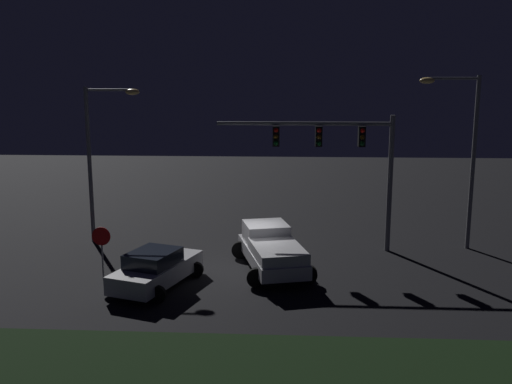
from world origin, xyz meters
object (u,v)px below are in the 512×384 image
(car_sedan, at_px, (156,269))
(traffic_signal_gantry, at_px, (339,149))
(stop_sign, at_px, (102,243))
(street_lamp_right, at_px, (462,141))
(pickup_truck, at_px, (271,247))
(street_lamp_left, at_px, (100,145))

(car_sedan, bearing_deg, traffic_signal_gantry, -35.39)
(traffic_signal_gantry, height_order, stop_sign, traffic_signal_gantry)
(street_lamp_right, bearing_deg, pickup_truck, -157.41)
(stop_sign, bearing_deg, pickup_truck, 14.65)
(pickup_truck, relative_size, stop_sign, 2.57)
(pickup_truck, height_order, street_lamp_right, street_lamp_right)
(stop_sign, bearing_deg, street_lamp_left, 107.77)
(traffic_signal_gantry, height_order, street_lamp_left, street_lamp_left)
(traffic_signal_gantry, distance_m, street_lamp_left, 11.76)
(street_lamp_left, height_order, stop_sign, street_lamp_left)
(car_sedan, relative_size, street_lamp_left, 0.61)
(street_lamp_left, bearing_deg, traffic_signal_gantry, -4.30)
(car_sedan, distance_m, street_lamp_left, 8.72)
(stop_sign, bearing_deg, street_lamp_right, 19.27)
(traffic_signal_gantry, bearing_deg, car_sedan, -143.92)
(street_lamp_left, xyz_separation_m, street_lamp_right, (17.60, -0.22, 0.29))
(stop_sign, bearing_deg, car_sedan, -15.05)
(pickup_truck, height_order, traffic_signal_gantry, traffic_signal_gantry)
(car_sedan, distance_m, stop_sign, 2.58)
(street_lamp_right, bearing_deg, car_sedan, -155.38)
(pickup_truck, bearing_deg, car_sedan, 104.14)
(pickup_truck, distance_m, stop_sign, 7.04)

